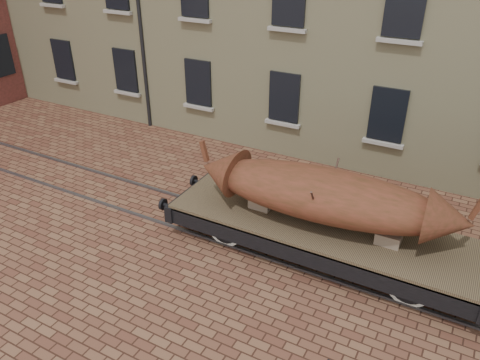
% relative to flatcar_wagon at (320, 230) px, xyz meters
% --- Properties ---
extents(ground, '(90.00, 90.00, 0.00)m').
position_rel_flatcar_wagon_xyz_m(ground, '(-0.72, 0.00, -0.80)').
color(ground, brown).
extents(rail_track, '(30.00, 1.52, 0.06)m').
position_rel_flatcar_wagon_xyz_m(rail_track, '(-0.72, 0.00, -0.77)').
color(rail_track, '#59595E').
rests_on(rail_track, ground).
extents(flatcar_wagon, '(8.55, 2.32, 1.29)m').
position_rel_flatcar_wagon_xyz_m(flatcar_wagon, '(0.00, 0.00, 0.00)').
color(flatcar_wagon, brown).
rests_on(flatcar_wagon, ground).
extents(iron_boat, '(6.63, 2.12, 1.58)m').
position_rel_flatcar_wagon_xyz_m(iron_boat, '(-0.01, 0.00, 1.02)').
color(iron_boat, brown).
rests_on(iron_boat, flatcar_wagon).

